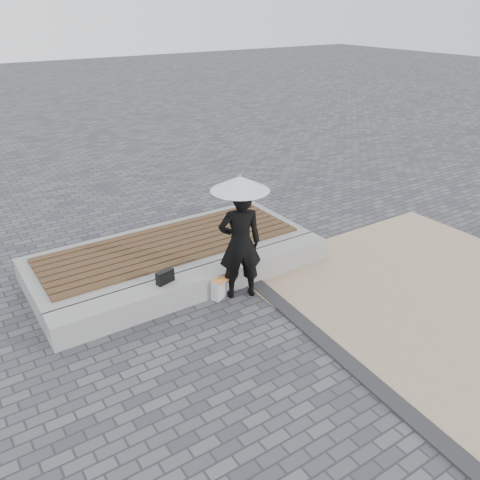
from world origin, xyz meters
name	(u,v)px	position (x,y,z in m)	size (l,w,h in m)	color
ground	(261,343)	(0.00, 0.00, 0.00)	(80.00, 80.00, 0.00)	#525257
terrazzo_zone	(435,292)	(3.20, -0.50, 0.01)	(5.00, 5.00, 0.02)	tan
edging_band	(324,342)	(0.75, -0.50, 0.02)	(0.25, 5.20, 0.04)	#2C2B2E
seating_ledge	(204,283)	(0.00, 1.60, 0.20)	(5.00, 0.45, 0.40)	#979893
timber_platform	(171,255)	(0.00, 2.80, 0.20)	(5.00, 2.00, 0.40)	gray
timber_decking	(171,244)	(0.00, 2.80, 0.42)	(4.60, 1.60, 0.04)	brown
woman	(240,243)	(0.47, 1.23, 0.94)	(0.69, 0.45, 1.88)	black
parasol	(240,183)	(0.47, 1.23, 1.93)	(0.89, 0.89, 1.14)	silver
handbag	(165,277)	(-0.66, 1.64, 0.51)	(0.30, 0.11, 0.21)	black
canvas_tote	(220,288)	(0.16, 1.36, 0.17)	(0.33, 0.14, 0.35)	white
magazine	(221,280)	(0.16, 1.31, 0.35)	(0.28, 0.20, 0.01)	#FE3931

